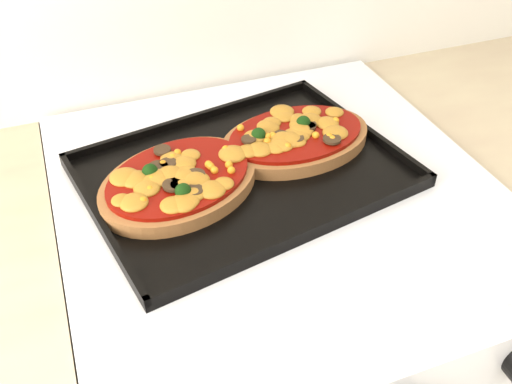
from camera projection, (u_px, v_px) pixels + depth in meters
name	position (u px, v px, depth m)	size (l,w,h in m)	color
stove	(271.00, 370.00, 1.08)	(0.60, 0.60, 0.91)	white
baking_tray	(243.00, 170.00, 0.80)	(0.43, 0.32, 0.02)	black
pizza_left	(179.00, 179.00, 0.76)	(0.23, 0.17, 0.03)	#975D34
pizza_right	(296.00, 137.00, 0.84)	(0.23, 0.15, 0.03)	#975D34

